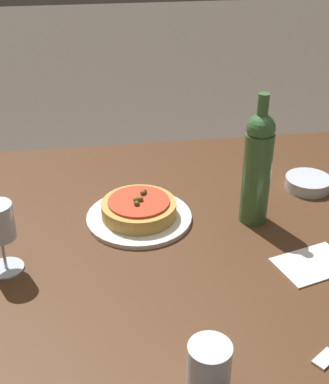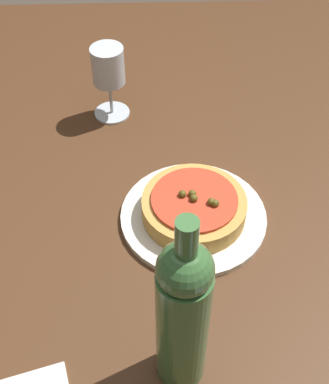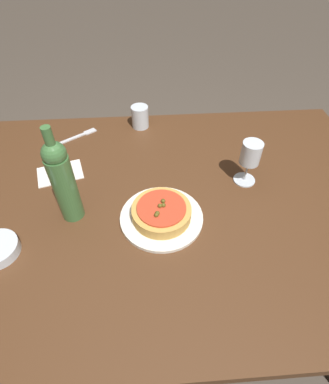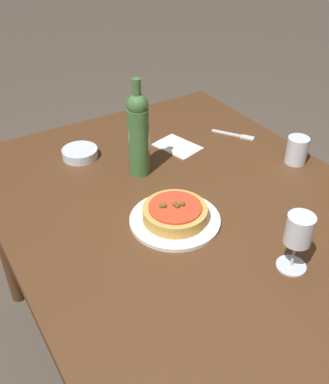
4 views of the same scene
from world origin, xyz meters
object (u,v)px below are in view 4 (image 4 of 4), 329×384
object	(u,v)px
pizza	(175,213)
wine_glass	(299,233)
water_cup	(297,150)
side_bowl	(80,153)
dinner_plate	(175,220)
dining_table	(204,238)
wine_bottle	(138,133)
fork	(236,135)

from	to	relation	value
pizza	wine_glass	size ratio (longest dim) A/B	1.14
water_cup	side_bowl	xyz separation A→B (m)	(0.42, 0.62, -0.03)
wine_glass	side_bowl	bearing A→B (deg)	17.56
dinner_plate	side_bowl	distance (m)	0.49
wine_glass	side_bowl	size ratio (longest dim) A/B	1.31
dining_table	wine_glass	bearing A→B (deg)	-164.49
pizza	water_cup	bearing A→B (deg)	-83.73
wine_bottle	water_cup	bearing A→B (deg)	-114.31
pizza	side_bowl	bearing A→B (deg)	10.93
pizza	fork	distance (m)	0.57
dinner_plate	water_cup	distance (m)	0.54
dining_table	dinner_plate	distance (m)	0.12
wine_bottle	side_bowl	distance (m)	0.27
dining_table	fork	distance (m)	0.53
dinner_plate	dining_table	bearing A→B (deg)	-114.41
dining_table	water_cup	size ratio (longest dim) A/B	16.32
wine_glass	side_bowl	distance (m)	0.83
water_cup	fork	distance (m)	0.27
dining_table	side_bowl	bearing A→B (deg)	18.62
dinner_plate	water_cup	bearing A→B (deg)	-83.72
dining_table	fork	xyz separation A→B (m)	(0.35, -0.39, 0.08)
dinner_plate	fork	xyz separation A→B (m)	(0.31, -0.48, -0.00)
dining_table	pizza	xyz separation A→B (m)	(0.04, 0.08, 0.11)
side_bowl	water_cup	bearing A→B (deg)	-123.90
dining_table	water_cup	world-z (taller)	water_cup
wine_glass	fork	xyz separation A→B (m)	(0.62, -0.32, -0.11)
fork	pizza	bearing A→B (deg)	-90.85
wine_glass	fork	world-z (taller)	wine_glass
fork	dining_table	bearing A→B (deg)	-82.66
wine_glass	water_cup	size ratio (longest dim) A/B	1.73
wine_bottle	fork	distance (m)	0.46
dinner_plate	water_cup	size ratio (longest dim) A/B	2.78
pizza	wine_bottle	size ratio (longest dim) A/B	0.57
side_bowl	fork	bearing A→B (deg)	-105.98
dinner_plate	water_cup	xyz separation A→B (m)	(0.06, -0.53, 0.04)
wine_glass	side_bowl	world-z (taller)	wine_glass
wine_glass	pizza	bearing A→B (deg)	26.92
wine_bottle	wine_glass	bearing A→B (deg)	-168.75
pizza	water_cup	world-z (taller)	water_cup
wine_bottle	water_cup	size ratio (longest dim) A/B	3.48
water_cup	wine_bottle	bearing A→B (deg)	65.69
dining_table	dinner_plate	size ratio (longest dim) A/B	5.87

